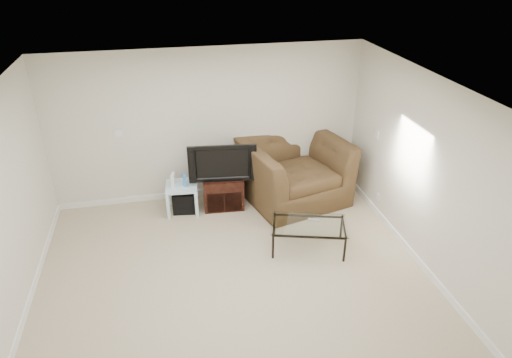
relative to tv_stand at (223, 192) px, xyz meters
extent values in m
plane|color=tan|center=(-0.14, -2.05, -0.27)|extent=(5.00, 5.00, 0.00)
plane|color=white|center=(-0.14, -2.05, 2.23)|extent=(5.00, 5.00, 0.00)
cube|color=silver|center=(-0.14, 0.45, 0.98)|extent=(5.00, 0.02, 2.50)
cube|color=silver|center=(2.36, -2.05, 0.98)|extent=(0.02, 5.00, 2.50)
cube|color=white|center=(-1.54, 0.44, 0.98)|extent=(0.12, 0.02, 0.12)
cube|color=white|center=(2.35, -0.45, 0.98)|extent=(0.02, 0.09, 0.13)
cube|color=white|center=(2.35, -0.75, 0.03)|extent=(0.02, 0.08, 0.12)
cube|color=black|center=(0.00, -0.04, 0.18)|extent=(0.33, 0.24, 0.04)
imported|color=black|center=(0.00, -0.03, 0.57)|extent=(1.00, 0.31, 0.61)
cube|color=black|center=(-0.63, 0.02, -0.10)|extent=(0.40, 0.40, 0.36)
cube|color=white|center=(-0.78, -0.01, 0.31)|extent=(0.08, 0.16, 0.21)
cube|color=#337FCC|center=(-0.60, -0.02, 0.29)|extent=(0.05, 0.14, 0.19)
imported|color=brown|center=(1.19, 0.00, 0.43)|extent=(1.79, 1.39, 1.38)
cube|color=#B2B2B7|center=(1.09, -1.33, 0.15)|extent=(0.17, 0.11, 0.02)
camera|label=1|loc=(-0.83, -6.40, 3.66)|focal=32.00mm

